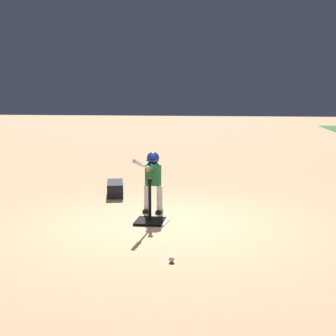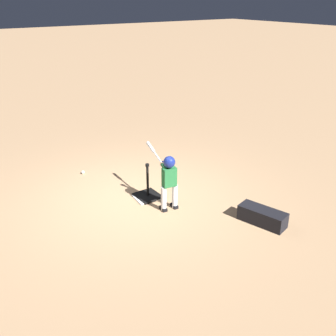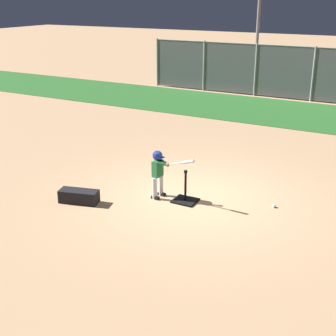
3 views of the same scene
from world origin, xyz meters
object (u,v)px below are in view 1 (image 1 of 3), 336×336
object	(u,v)px
batter_child	(152,175)
baseball	(172,259)
equipment_bag	(115,189)
batting_tee	(150,217)

from	to	relation	value
batter_child	baseball	distance (m)	2.56
batter_child	baseball	xyz separation A→B (m)	(2.38, 0.70, -0.64)
batter_child	equipment_bag	bearing A→B (deg)	-142.64
baseball	equipment_bag	distance (m)	4.16
batter_child	equipment_bag	xyz separation A→B (m)	(-1.38, -1.06, -0.54)
batting_tee	baseball	world-z (taller)	batting_tee
batting_tee	equipment_bag	size ratio (longest dim) A/B	0.86
equipment_bag	batter_child	bearing A→B (deg)	21.82
baseball	batter_child	bearing A→B (deg)	-163.58
baseball	batting_tee	bearing A→B (deg)	-160.60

